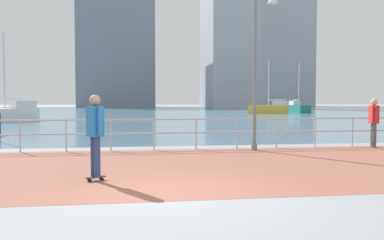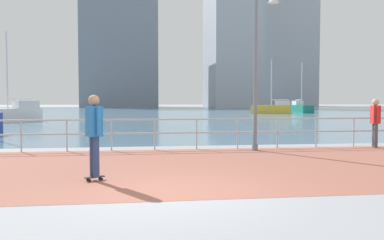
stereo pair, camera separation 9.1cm
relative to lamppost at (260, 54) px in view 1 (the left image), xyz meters
The scene contains 13 objects.
ground 34.73m from the lamppost, 95.60° to the left, with size 220.00×220.00×0.00m, color gray.
brick_paving 5.36m from the lamppost, 140.66° to the right, with size 28.00×6.85×0.01m, color #935647.
harbor_water 45.89m from the lamppost, 94.23° to the left, with size 180.00×88.00×0.00m, color slate.
waterfront_railing 4.20m from the lamppost, 169.00° to the left, with size 25.25×0.06×1.03m.
lamppost is the anchor object (origin of this frame).
skateboarder 6.79m from the lamppost, 137.88° to the right, with size 0.40×0.52×1.74m.
bystander 4.72m from the lamppost, ahead, with size 0.30×0.56×1.69m.
sailboat_gray 23.71m from the lamppost, 124.83° to the left, with size 4.52×4.41×6.77m.
sailboat_navy 42.58m from the lamppost, 65.42° to the left, with size 1.55×4.76×6.65m.
sailboat_ivory 37.65m from the lamppost, 70.38° to the left, with size 4.88×3.61×6.69m.
tower_concrete 89.74m from the lamppost, 95.20° to the left, with size 17.93×15.74×27.92m.
tower_beige 104.45m from the lamppost, 69.39° to the left, with size 17.10×10.82×47.30m.
tower_slate 81.26m from the lamppost, 77.44° to the left, with size 10.38×17.06×34.34m.
Camera 1 is at (-0.64, -7.02, 1.63)m, focal length 37.72 mm.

